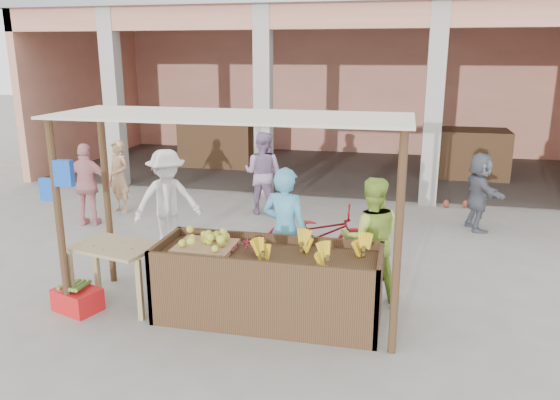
% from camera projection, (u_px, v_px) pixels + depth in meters
% --- Properties ---
extents(ground, '(60.00, 60.00, 0.00)m').
position_uv_depth(ground, '(228.00, 314.00, 6.58)').
color(ground, slate).
rests_on(ground, ground).
extents(market_building, '(14.40, 6.40, 4.20)m').
position_uv_depth(market_building, '(333.00, 66.00, 14.27)').
color(market_building, tan).
rests_on(market_building, ground).
extents(fruit_stall, '(2.60, 0.95, 0.80)m').
position_uv_depth(fruit_stall, '(268.00, 287.00, 6.37)').
color(fruit_stall, '#4E371F').
rests_on(fruit_stall, ground).
extents(stall_awning, '(4.09, 1.35, 2.39)m').
position_uv_depth(stall_awning, '(224.00, 151.00, 6.12)').
color(stall_awning, '#4E371F').
rests_on(stall_awning, ground).
extents(banana_heap, '(1.22, 0.67, 0.22)m').
position_uv_depth(banana_heap, '(312.00, 249.00, 6.13)').
color(banana_heap, gold).
rests_on(banana_heap, fruit_stall).
extents(melon_tray, '(0.68, 0.59, 0.19)m').
position_uv_depth(melon_tray, '(205.00, 242.00, 6.42)').
color(melon_tray, '#A57C55').
rests_on(melon_tray, fruit_stall).
extents(berry_heap, '(0.46, 0.38, 0.15)m').
position_uv_depth(berry_heap, '(248.00, 246.00, 6.35)').
color(berry_heap, maroon).
rests_on(berry_heap, fruit_stall).
extents(side_table, '(1.11, 0.86, 0.80)m').
position_uv_depth(side_table, '(115.00, 256.00, 6.62)').
color(side_table, tan).
rests_on(side_table, ground).
extents(papaya_pile, '(0.64, 0.36, 0.18)m').
position_uv_depth(papaya_pile, '(114.00, 238.00, 6.56)').
color(papaya_pile, '#45852B').
rests_on(papaya_pile, side_table).
extents(red_crate, '(0.63, 0.54, 0.28)m').
position_uv_depth(red_crate, '(78.00, 299.00, 6.64)').
color(red_crate, red).
rests_on(red_crate, ground).
extents(plantain_bundle, '(0.41, 0.28, 0.08)m').
position_uv_depth(plantain_bundle, '(76.00, 286.00, 6.60)').
color(plantain_bundle, '#587F2E').
rests_on(plantain_bundle, red_crate).
extents(produce_sacks, '(0.86, 0.53, 0.65)m').
position_uv_depth(produce_sacks, '(457.00, 192.00, 10.97)').
color(produce_sacks, maroon).
rests_on(produce_sacks, ground).
extents(vendor_blue, '(0.76, 0.62, 1.79)m').
position_uv_depth(vendor_blue, '(285.00, 227.00, 6.95)').
color(vendor_blue, '#50A9D4').
rests_on(vendor_blue, ground).
extents(vendor_green, '(0.87, 0.60, 1.67)m').
position_uv_depth(vendor_green, '(371.00, 236.00, 6.82)').
color(vendor_green, '#A6CA44').
rests_on(vendor_green, ground).
extents(motorcycle, '(0.70, 1.73, 0.88)m').
position_uv_depth(motorcycle, '(319.00, 233.00, 8.16)').
color(motorcycle, '#A01017').
rests_on(motorcycle, ground).
extents(shopper_a, '(1.24, 1.10, 1.75)m').
position_uv_depth(shopper_a, '(167.00, 197.00, 8.51)').
color(shopper_a, silver).
rests_on(shopper_a, ground).
extents(shopper_b, '(1.02, 0.67, 1.60)m').
position_uv_depth(shopper_b, '(87.00, 182.00, 9.78)').
color(shopper_b, '#D1838A').
rests_on(shopper_b, ground).
extents(shopper_d, '(0.89, 1.45, 1.46)m').
position_uv_depth(shopper_d, '(479.00, 190.00, 9.53)').
color(shopper_d, '#555863').
rests_on(shopper_d, ground).
extents(shopper_e, '(0.67, 0.60, 1.48)m').
position_uv_depth(shopper_e, '(119.00, 175.00, 10.62)').
color(shopper_e, tan).
rests_on(shopper_e, ground).
extents(shopper_f, '(0.92, 0.62, 1.75)m').
position_uv_depth(shopper_f, '(263.00, 169.00, 10.49)').
color(shopper_f, '#94779C').
rests_on(shopper_f, ground).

